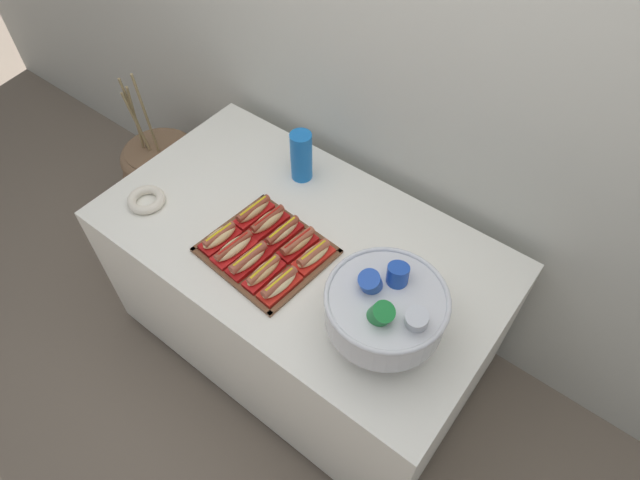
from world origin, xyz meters
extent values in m
plane|color=#7A6B5B|center=(0.00, 0.00, 0.00)|extent=(10.00, 10.00, 0.00)
cube|color=beige|center=(0.00, 0.53, 1.30)|extent=(6.00, 0.10, 2.60)
cube|color=white|center=(0.00, 0.00, 0.40)|extent=(1.50, 0.85, 0.72)
cylinder|color=black|center=(-0.62, -0.30, 0.02)|extent=(0.05, 0.05, 0.04)
cylinder|color=black|center=(0.62, -0.30, 0.02)|extent=(0.05, 0.05, 0.04)
cylinder|color=black|center=(-0.62, 0.30, 0.02)|extent=(0.05, 0.05, 0.04)
cylinder|color=black|center=(0.62, 0.30, 0.02)|extent=(0.05, 0.05, 0.04)
cylinder|color=brown|center=(-1.06, 0.18, 0.25)|extent=(0.32, 0.32, 0.49)
torus|color=brown|center=(-1.06, 0.18, 0.05)|extent=(0.44, 0.44, 0.09)
torus|color=brown|center=(-1.06, 0.18, 0.15)|extent=(0.47, 0.47, 0.09)
torus|color=brown|center=(-1.06, 0.18, 0.25)|extent=(0.44, 0.44, 0.09)
torus|color=brown|center=(-1.06, 0.18, 0.34)|extent=(0.41, 0.41, 0.09)
torus|color=brown|center=(-1.06, 0.18, 0.44)|extent=(0.39, 0.39, 0.09)
cylinder|color=#937F56|center=(-1.10, 0.14, 0.68)|extent=(0.06, 0.02, 0.38)
cylinder|color=#937F56|center=(-1.09, 0.13, 0.67)|extent=(0.02, 0.05, 0.35)
cylinder|color=#937F56|center=(-1.10, 0.14, 0.70)|extent=(0.03, 0.05, 0.42)
cylinder|color=#937F56|center=(-1.01, 0.14, 0.73)|extent=(0.07, 0.06, 0.48)
cube|color=brown|center=(-0.05, -0.12, 0.76)|extent=(0.43, 0.39, 0.01)
cube|color=brown|center=(-0.07, -0.29, 0.77)|extent=(0.40, 0.05, 0.01)
cube|color=brown|center=(-0.04, 0.05, 0.77)|extent=(0.40, 0.05, 0.01)
cube|color=brown|center=(-0.25, -0.11, 0.77)|extent=(0.05, 0.36, 0.01)
cube|color=brown|center=(0.14, -0.14, 0.77)|extent=(0.05, 0.36, 0.01)
cube|color=#B21414|center=(-0.21, -0.19, 0.78)|extent=(0.08, 0.16, 0.02)
ellipsoid|color=#E0BC7F|center=(-0.21, -0.19, 0.80)|extent=(0.07, 0.15, 0.04)
cylinder|color=#9E4C38|center=(-0.21, -0.19, 0.81)|extent=(0.04, 0.13, 0.03)
cylinder|color=yellow|center=(-0.21, -0.19, 0.82)|extent=(0.02, 0.11, 0.01)
cube|color=red|center=(-0.13, -0.20, 0.78)|extent=(0.08, 0.17, 0.02)
ellipsoid|color=beige|center=(-0.13, -0.20, 0.80)|extent=(0.07, 0.16, 0.04)
cylinder|color=brown|center=(-0.13, -0.20, 0.81)|extent=(0.04, 0.16, 0.03)
cylinder|color=red|center=(-0.13, -0.20, 0.82)|extent=(0.02, 0.13, 0.01)
cube|color=#B21414|center=(-0.06, -0.20, 0.78)|extent=(0.08, 0.17, 0.02)
ellipsoid|color=beige|center=(-0.06, -0.20, 0.80)|extent=(0.06, 0.16, 0.04)
cylinder|color=#9E4C38|center=(-0.06, -0.20, 0.81)|extent=(0.05, 0.15, 0.03)
cylinder|color=yellow|center=(-0.06, -0.20, 0.82)|extent=(0.02, 0.13, 0.01)
cube|color=red|center=(0.02, -0.21, 0.78)|extent=(0.07, 0.16, 0.02)
ellipsoid|color=tan|center=(0.02, -0.21, 0.80)|extent=(0.05, 0.15, 0.04)
cylinder|color=#A8563D|center=(0.02, -0.21, 0.81)|extent=(0.03, 0.14, 0.03)
cylinder|color=yellow|center=(0.02, -0.21, 0.82)|extent=(0.01, 0.12, 0.01)
cube|color=red|center=(0.09, -0.22, 0.78)|extent=(0.08, 0.16, 0.02)
ellipsoid|color=beige|center=(0.09, -0.22, 0.80)|extent=(0.07, 0.15, 0.04)
cylinder|color=#9E4C38|center=(0.09, -0.22, 0.81)|extent=(0.04, 0.15, 0.03)
cylinder|color=yellow|center=(0.09, -0.22, 0.82)|extent=(0.02, 0.12, 0.01)
cube|color=red|center=(-0.20, -0.03, 0.78)|extent=(0.07, 0.17, 0.02)
ellipsoid|color=#E0BC7F|center=(-0.20, -0.03, 0.80)|extent=(0.06, 0.15, 0.04)
cylinder|color=brown|center=(-0.20, -0.03, 0.81)|extent=(0.04, 0.15, 0.03)
cylinder|color=yellow|center=(-0.20, -0.03, 0.82)|extent=(0.02, 0.13, 0.01)
cube|color=#B21414|center=(-0.12, -0.03, 0.78)|extent=(0.08, 0.17, 0.02)
ellipsoid|color=#E0BC7F|center=(-0.12, -0.03, 0.80)|extent=(0.06, 0.16, 0.04)
cylinder|color=brown|center=(-0.12, -0.03, 0.81)|extent=(0.04, 0.15, 0.03)
cylinder|color=red|center=(-0.12, -0.03, 0.82)|extent=(0.02, 0.12, 0.01)
cube|color=#B21414|center=(-0.05, -0.04, 0.78)|extent=(0.07, 0.17, 0.02)
ellipsoid|color=beige|center=(-0.05, -0.04, 0.80)|extent=(0.06, 0.16, 0.04)
cylinder|color=brown|center=(-0.05, -0.04, 0.81)|extent=(0.04, 0.15, 0.03)
cylinder|color=yellow|center=(-0.05, -0.04, 0.82)|extent=(0.02, 0.13, 0.01)
cube|color=#B21414|center=(0.03, -0.05, 0.78)|extent=(0.08, 0.16, 0.02)
ellipsoid|color=tan|center=(0.03, -0.05, 0.80)|extent=(0.07, 0.15, 0.04)
cylinder|color=#A8563D|center=(0.03, -0.05, 0.81)|extent=(0.05, 0.15, 0.03)
cylinder|color=red|center=(0.03, -0.05, 0.82)|extent=(0.02, 0.12, 0.01)
cube|color=red|center=(0.10, -0.05, 0.78)|extent=(0.09, 0.16, 0.02)
ellipsoid|color=#E0BC7F|center=(0.10, -0.05, 0.80)|extent=(0.07, 0.15, 0.04)
cylinder|color=#A8563D|center=(0.10, -0.05, 0.81)|extent=(0.05, 0.14, 0.03)
cylinder|color=yellow|center=(0.10, -0.05, 0.82)|extent=(0.02, 0.11, 0.01)
cylinder|color=silver|center=(0.45, -0.14, 0.77)|extent=(0.19, 0.19, 0.02)
cone|color=silver|center=(0.45, -0.14, 0.81)|extent=(0.07, 0.07, 0.07)
cylinder|color=silver|center=(0.45, -0.14, 0.90)|extent=(0.36, 0.36, 0.11)
torus|color=silver|center=(0.45, -0.14, 0.96)|extent=(0.37, 0.37, 0.02)
cylinder|color=#B7BCC6|center=(0.55, -0.16, 0.95)|extent=(0.10, 0.12, 0.14)
cylinder|color=#1E47B2|center=(0.44, -0.08, 0.95)|extent=(0.08, 0.09, 0.14)
cylinder|color=#1E47B2|center=(0.39, -0.13, 0.95)|extent=(0.08, 0.11, 0.14)
cylinder|color=#197A33|center=(0.46, -0.21, 0.95)|extent=(0.11, 0.08, 0.14)
cylinder|color=blue|center=(-0.20, 0.25, 0.82)|extent=(0.08, 0.08, 0.12)
cylinder|color=blue|center=(-0.20, 0.25, 0.84)|extent=(0.08, 0.08, 0.12)
cylinder|color=blue|center=(-0.20, 0.25, 0.86)|extent=(0.08, 0.08, 0.12)
cylinder|color=blue|center=(-0.20, 0.25, 0.89)|extent=(0.08, 0.08, 0.12)
cylinder|color=blue|center=(-0.20, 0.25, 0.91)|extent=(0.08, 0.08, 0.12)
torus|color=silver|center=(-0.57, -0.22, 0.78)|extent=(0.14, 0.14, 0.04)
camera|label=1|loc=(0.81, -0.93, 2.26)|focal=30.12mm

